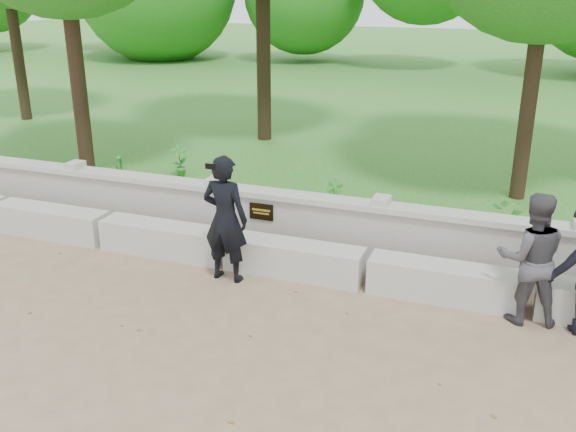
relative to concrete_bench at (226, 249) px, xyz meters
name	(u,v)px	position (x,y,z in m)	size (l,w,h in m)	color
ground	(154,328)	(0.00, -1.90, -0.22)	(80.00, 80.00, 0.00)	#937B5A
lawn	(399,106)	(0.00, 12.10, -0.10)	(40.00, 22.00, 0.25)	#29631E
concrete_bench	(226,249)	(0.00, 0.00, 0.00)	(11.90, 0.45, 0.45)	beige
parapet_wall	(246,216)	(0.00, 0.70, 0.24)	(12.50, 0.35, 0.90)	#B3B1A9
man_main	(225,219)	(0.22, -0.43, 0.62)	(0.64, 0.57, 1.69)	black
visitor_left	(531,258)	(3.94, -0.21, 0.56)	(0.86, 0.73, 1.56)	#434247
shrub_a	(180,161)	(-2.29, 2.77, 0.33)	(0.33, 0.22, 0.62)	green
shrub_b	(334,198)	(1.04, 1.71, 0.33)	(0.33, 0.27, 0.60)	green
shrub_c	(512,226)	(3.69, 1.40, 0.33)	(0.54, 0.47, 0.60)	green
shrub_d	(121,171)	(-2.87, 1.74, 0.36)	(0.37, 0.33, 0.66)	green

